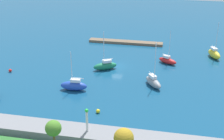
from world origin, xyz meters
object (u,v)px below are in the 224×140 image
(pier_dock, at_px, (126,42))
(mooring_buoy_red, at_px, (10,70))
(park_tree_midwest, at_px, (53,129))
(sailboat_blue_lone_south, at_px, (74,85))
(sailboat_yellow_by_breakwater, at_px, (214,54))
(park_tree_west, at_px, (124,138))
(mooring_buoy_yellow, at_px, (98,111))
(sailboat_red_far_south, at_px, (167,60))
(sailboat_gray_center_basin, at_px, (153,82))
(sailboat_green_inner_mooring, at_px, (105,66))
(harbor_beacon, at_px, (87,118))

(pier_dock, relative_size, mooring_buoy_red, 28.45)
(park_tree_midwest, height_order, sailboat_blue_lone_south, sailboat_blue_lone_south)
(sailboat_yellow_by_breakwater, bearing_deg, park_tree_midwest, -52.30)
(park_tree_west, distance_m, mooring_buoy_yellow, 14.87)
(pier_dock, distance_m, sailboat_yellow_by_breakwater, 23.79)
(park_tree_midwest, relative_size, sailboat_red_far_south, 0.64)
(mooring_buoy_yellow, bearing_deg, sailboat_gray_center_basin, -123.87)
(sailboat_green_inner_mooring, bearing_deg, sailboat_gray_center_basin, 121.07)
(harbor_beacon, height_order, sailboat_gray_center_basin, sailboat_gray_center_basin)
(harbor_beacon, xyz_separation_m, sailboat_green_inner_mooring, (3.21, -26.49, -2.71))
(harbor_beacon, xyz_separation_m, sailboat_red_far_south, (-10.23, -32.91, -2.88))
(sailboat_yellow_by_breakwater, xyz_separation_m, mooring_buoy_yellow, (21.45, 31.10, -0.72))
(sailboat_blue_lone_south, xyz_separation_m, mooring_buoy_yellow, (-6.68, 7.52, -0.67))
(sailboat_red_far_south, bearing_deg, pier_dock, 164.12)
(park_tree_west, relative_size, sailboat_gray_center_basin, 0.51)
(pier_dock, bearing_deg, sailboat_gray_center_basin, 111.22)
(park_tree_west, distance_m, sailboat_blue_lone_south, 24.42)
(sailboat_gray_center_basin, xyz_separation_m, sailboat_blue_lone_south, (15.03, 4.92, 0.07))
(sailboat_green_inner_mooring, relative_size, mooring_buoy_yellow, 12.63)
(mooring_buoy_yellow, bearing_deg, sailboat_red_far_south, -112.77)
(harbor_beacon, height_order, sailboat_red_far_south, sailboat_red_far_south)
(park_tree_midwest, xyz_separation_m, mooring_buoy_red, (20.37, -26.33, -4.54))
(pier_dock, relative_size, sailboat_yellow_by_breakwater, 2.27)
(mooring_buoy_red, bearing_deg, park_tree_west, 138.98)
(pier_dock, distance_m, sailboat_blue_lone_south, 30.54)
(sailboat_yellow_by_breakwater, relative_size, mooring_buoy_yellow, 12.65)
(park_tree_west, distance_m, sailboat_gray_center_basin, 25.42)
(sailboat_yellow_by_breakwater, bearing_deg, sailboat_blue_lone_south, -73.62)
(harbor_beacon, relative_size, sailboat_red_far_south, 0.47)
(pier_dock, distance_m, park_tree_west, 51.09)
(sailboat_green_inner_mooring, xyz_separation_m, sailboat_gray_center_basin, (-11.25, 6.24, -0.01))
(sailboat_green_inner_mooring, distance_m, mooring_buoy_red, 20.98)
(sailboat_green_inner_mooring, bearing_deg, pier_dock, -124.40)
(harbor_beacon, bearing_deg, sailboat_gray_center_basin, -111.67)
(sailboat_red_far_south, bearing_deg, mooring_buoy_yellow, -82.39)
(park_tree_west, relative_size, sailboat_green_inner_mooring, 0.53)
(pier_dock, relative_size, sailboat_gray_center_basin, 2.17)
(park_tree_west, xyz_separation_m, sailboat_red_far_south, (-3.93, -37.79, -3.61))
(sailboat_green_inner_mooring, distance_m, mooring_buoy_yellow, 18.91)
(harbor_beacon, bearing_deg, mooring_buoy_red, -41.85)
(park_tree_west, relative_size, mooring_buoy_red, 6.66)
(sailboat_red_far_south, bearing_deg, park_tree_midwest, -78.81)
(harbor_beacon, distance_m, mooring_buoy_yellow, 8.49)
(sailboat_green_inner_mooring, height_order, mooring_buoy_red, sailboat_green_inner_mooring)
(pier_dock, bearing_deg, mooring_buoy_yellow, 92.17)
(pier_dock, distance_m, sailboat_green_inner_mooring, 18.99)
(pier_dock, distance_m, mooring_buoy_red, 32.67)
(sailboat_yellow_by_breakwater, bearing_deg, sailboat_red_far_south, -84.81)
(sailboat_green_inner_mooring, bearing_deg, park_tree_west, 76.94)
(park_tree_west, height_order, mooring_buoy_red, park_tree_west)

